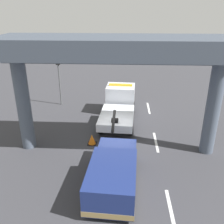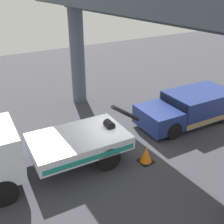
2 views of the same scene
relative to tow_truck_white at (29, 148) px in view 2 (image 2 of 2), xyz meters
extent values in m
cube|color=#38383D|center=(-3.71, 0.04, -1.25)|extent=(60.00, 40.00, 0.10)
cube|color=silver|center=(-9.71, -2.58, -1.20)|extent=(2.60, 0.16, 0.01)
cube|color=silver|center=(-3.71, -2.58, -1.20)|extent=(2.60, 0.16, 0.01)
cube|color=silver|center=(-1.93, 0.11, -0.28)|extent=(3.97, 2.62, 0.55)
cube|color=teal|center=(-1.86, 1.31, -0.36)|extent=(3.64, 0.23, 0.20)
cylinder|color=black|center=(-4.11, 0.24, 0.46)|extent=(1.42, 0.26, 1.07)
cylinder|color=black|center=(-3.31, 0.19, 0.12)|extent=(0.39, 0.47, 0.36)
cylinder|color=black|center=(1.26, 0.97, -0.70)|extent=(1.02, 0.38, 1.00)
cylinder|color=black|center=(-2.63, 1.19, -0.70)|extent=(1.02, 0.38, 1.00)
cylinder|color=black|center=(-2.75, -0.88, -0.70)|extent=(1.02, 0.38, 1.00)
cube|color=navy|center=(-8.90, 0.08, -0.30)|extent=(3.58, 2.40, 1.35)
cube|color=navy|center=(-6.31, -0.07, -0.50)|extent=(1.85, 2.21, 0.95)
cube|color=black|center=(-7.16, -0.02, 0.00)|extent=(0.17, 1.94, 0.59)
cube|color=#9E8451|center=(-8.90, 0.08, -0.79)|extent=(3.60, 2.41, 0.28)
cylinder|color=black|center=(-6.41, 0.90, -0.78)|extent=(0.85, 0.33, 0.84)
cylinder|color=black|center=(-6.52, -1.02, -0.78)|extent=(0.85, 0.33, 0.84)
cylinder|color=black|center=(-9.80, 1.10, -0.78)|extent=(0.85, 0.33, 0.84)
cylinder|color=black|center=(-9.91, -0.82, -0.78)|extent=(0.85, 0.33, 0.84)
cylinder|color=#4C5666|center=(-4.67, -5.57, 1.69)|extent=(0.83, 0.83, 5.79)
cube|color=#353C47|center=(-4.67, 0.04, 4.41)|extent=(0.50, 12.82, 0.36)
cone|color=orange|center=(-4.18, 1.65, -0.86)|extent=(0.51, 0.51, 0.68)
cube|color=black|center=(-4.18, 1.65, -1.19)|extent=(0.57, 0.57, 0.03)
camera|label=1|loc=(-18.21, -0.42, 7.12)|focal=39.59mm
camera|label=2|loc=(1.71, 8.43, 5.44)|focal=42.21mm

